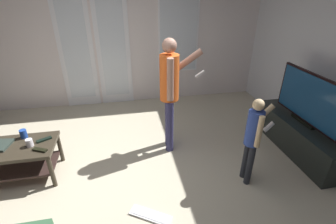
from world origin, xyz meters
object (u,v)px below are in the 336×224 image
Objects in this scene: person_adult at (170,87)px; loose_keyboard at (150,215)px; cup_by_laptop at (29,143)px; tv_remote_black at (40,150)px; cup_near_edge at (23,134)px; tv_stand at (299,136)px; coffee_table at (10,156)px; dvd_remote_slim at (44,140)px; person_child at (254,135)px; flat_screen_tv at (310,99)px.

loose_keyboard is at bearing -110.82° from person_adult.
cup_by_laptop is 0.18m from tv_remote_black.
cup_near_edge is at bearing -176.93° from person_adult.
tv_stand reaches higher than loose_keyboard.
tv_stand is (3.76, -0.13, -0.11)m from coffee_table.
dvd_remote_slim is at bearing 176.63° from tv_stand.
cup_near_edge is 0.64× the size of dvd_remote_slim.
person_child is 11.65× the size of cup_by_laptop.
person_adult reaches higher than cup_by_laptop.
coffee_table is 0.67× the size of tv_stand.
flat_screen_tv reaches higher than tv_remote_black.
coffee_table is 3.79m from flat_screen_tv.
flat_screen_tv is 0.74× the size of person_adult.
tv_stand is at bearing -1.71° from cup_by_laptop.
flat_screen_tv is 3.38m from tv_remote_black.
person_child is (2.74, -0.57, 0.32)m from coffee_table.
tv_remote_black is (-3.37, -0.01, 0.24)m from tv_stand.
loose_keyboard is at bearing -37.19° from cup_near_edge.
tv_stand is 1.19m from person_child.
cup_by_laptop is at bearing -5.53° from coffee_table.
coffee_table is 0.97× the size of person_child.
dvd_remote_slim is (0.13, 0.09, -0.04)m from cup_by_laptop.
cup_near_edge reaches higher than loose_keyboard.
person_child is (-1.02, -0.45, -0.14)m from flat_screen_tv.
cup_near_edge is at bearing 154.48° from tv_remote_black.
flat_screen_tv reaches higher than loose_keyboard.
person_child is at bearing -48.15° from person_adult.
flat_screen_tv reaches higher than cup_by_laptop.
cup_near_edge is at bearing 53.85° from coffee_table.
loose_keyboard is at bearing -69.26° from dvd_remote_slim.
cup_near_edge reaches higher than dvd_remote_slim.
flat_screen_tv is (-0.00, 0.00, 0.57)m from tv_stand.
person_child is 2.72m from cup_near_edge.
cup_near_edge is at bearing 163.88° from person_child.
flat_screen_tv is at bearing -32.90° from dvd_remote_slim.
person_child is 9.91× the size of cup_near_edge.
cup_near_edge is 1.18× the size of cup_by_laptop.
loose_keyboard is (1.54, -0.88, -0.32)m from coffee_table.
tv_stand is 3.52m from cup_by_laptop.
cup_near_edge is (-3.63, 0.31, -0.28)m from flat_screen_tv.
cup_by_laptop is at bearing 167.55° from person_child.
coffee_table is 0.31m from cup_by_laptop.
coffee_table is at bearing -174.17° from tv_remote_black.
coffee_table is at bearing 178.08° from flat_screen_tv.
coffee_table is at bearing 178.02° from tv_stand.
cup_by_laptop is (-3.50, 0.10, 0.28)m from tv_stand.
tv_stand is at bearing 18.72° from loose_keyboard.
person_child reaches higher than cup_near_edge.
person_adult reaches higher than loose_keyboard.
tv_stand is 0.57m from flat_screen_tv.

